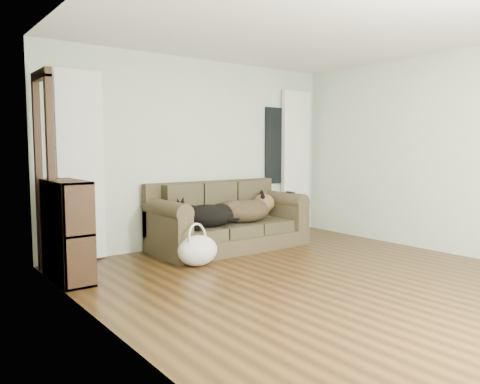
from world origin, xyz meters
TOP-DOWN VIEW (x-y plane):
  - floor at (0.00, 0.00)m, footprint 5.00×5.00m
  - ceiling at (0.00, 0.00)m, footprint 5.00×5.00m
  - wall_back at (0.00, 2.50)m, footprint 4.50×0.04m
  - wall_left at (-2.25, 0.00)m, footprint 0.04×5.00m
  - wall_right at (2.25, 0.00)m, footprint 0.04×5.00m
  - curtain_left at (-1.70, 2.42)m, footprint 0.55×0.08m
  - curtain_right at (1.80, 2.42)m, footprint 0.55×0.08m
  - window_pane at (1.45, 2.47)m, footprint 0.50×0.03m
  - door_casing at (-2.20, 2.05)m, footprint 0.07×0.60m
  - sofa at (0.15, 1.97)m, footprint 2.12×0.91m
  - dog_black_lab at (-0.31, 1.89)m, footprint 0.86×0.79m
  - dog_shepherd at (0.40, 1.92)m, footprint 0.88×0.71m
  - tv_remote at (1.10, 1.78)m, footprint 0.09×0.19m
  - tote_bag at (-0.70, 1.41)m, footprint 0.51×0.40m
  - bookshelf at (-2.09, 1.70)m, footprint 0.40×0.86m

SIDE VIEW (x-z plane):
  - floor at x=0.00m, z-range 0.00..0.00m
  - tote_bag at x=-0.70m, z-range -0.02..0.34m
  - sofa at x=0.15m, z-range 0.02..0.88m
  - dog_black_lab at x=-0.31m, z-range 0.33..0.63m
  - dog_shepherd at x=0.40m, z-range 0.32..0.66m
  - bookshelf at x=-2.09m, z-range -0.02..1.02m
  - tv_remote at x=1.10m, z-range 0.72..0.74m
  - door_casing at x=-2.20m, z-range 0.00..2.10m
  - curtain_left at x=-1.70m, z-range 0.02..2.27m
  - curtain_right at x=1.80m, z-range 0.02..2.27m
  - wall_back at x=0.00m, z-range 0.00..2.60m
  - wall_left at x=-2.25m, z-range 0.00..2.60m
  - wall_right at x=2.25m, z-range 0.00..2.60m
  - window_pane at x=1.45m, z-range 0.80..2.00m
  - ceiling at x=0.00m, z-range 2.60..2.60m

